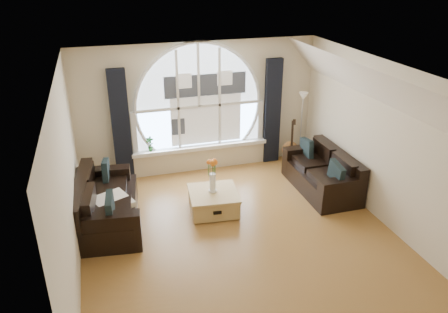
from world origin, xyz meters
TOP-DOWN VIEW (x-y plane):
  - ground at (0.00, 0.00)m, footprint 5.00×5.50m
  - ceiling at (0.00, 0.00)m, footprint 5.00×5.50m
  - wall_back at (0.00, 2.75)m, footprint 5.00×0.01m
  - wall_front at (0.00, -2.75)m, footprint 5.00×0.01m
  - wall_left at (-2.50, 0.00)m, footprint 0.01×5.50m
  - wall_right at (2.50, 0.00)m, footprint 0.01×5.50m
  - attic_slope at (2.20, 0.00)m, footprint 0.92×5.50m
  - arched_window at (0.00, 2.72)m, footprint 2.60×0.06m
  - window_sill at (0.00, 2.65)m, footprint 2.90×0.22m
  - window_frame at (0.00, 2.69)m, footprint 2.76×0.08m
  - neighbor_house at (0.15, 2.71)m, footprint 1.70×0.02m
  - curtain_left at (-1.60, 2.63)m, footprint 0.35×0.12m
  - curtain_right at (1.60, 2.63)m, footprint 0.35×0.12m
  - sofa_left at (-2.03, 1.03)m, footprint 1.19×2.02m
  - sofa_right at (2.03, 1.07)m, footprint 0.89×1.77m
  - coffee_chest at (-0.20, 0.90)m, footprint 0.94×0.94m
  - throw_blanket at (-1.93, 0.84)m, footprint 0.73×0.73m
  - vase_flowers at (-0.20, 0.93)m, footprint 0.24×0.24m
  - floor_lamp at (2.18, 2.37)m, footprint 0.24×0.24m
  - guitar at (1.96, 2.39)m, footprint 0.42×0.35m
  - potted_plant at (-1.06, 2.65)m, footprint 0.19×0.16m

SIDE VIEW (x-z plane):
  - ground at x=0.00m, z-range -0.01..0.01m
  - coffee_chest at x=-0.20m, z-range 0.00..0.42m
  - sofa_left at x=-2.03m, z-range -0.02..0.82m
  - sofa_right at x=2.03m, z-range 0.01..0.79m
  - throw_blanket at x=-1.93m, z-range 0.45..0.55m
  - window_sill at x=0.00m, z-range 0.47..0.55m
  - guitar at x=1.96m, z-range 0.00..1.06m
  - potted_plant at x=-1.06m, z-range 0.55..0.87m
  - vase_flowers at x=-0.20m, z-range 0.42..1.12m
  - floor_lamp at x=2.18m, z-range 0.00..1.60m
  - curtain_left at x=-1.60m, z-range 0.00..2.30m
  - curtain_right at x=1.60m, z-range 0.00..2.30m
  - wall_back at x=0.00m, z-range 0.00..2.70m
  - wall_front at x=0.00m, z-range 0.00..2.70m
  - wall_left at x=-2.50m, z-range 0.00..2.70m
  - wall_right at x=2.50m, z-range 0.00..2.70m
  - neighbor_house at x=0.15m, z-range 0.75..2.25m
  - arched_window at x=0.00m, z-range 0.55..2.70m
  - window_frame at x=0.00m, z-range 0.55..2.70m
  - attic_slope at x=2.20m, z-range 1.99..2.71m
  - ceiling at x=0.00m, z-range 2.70..2.71m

